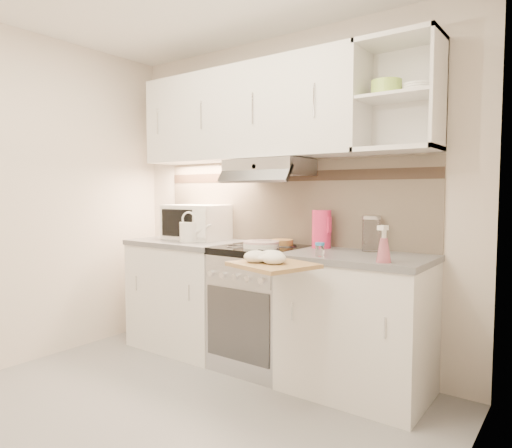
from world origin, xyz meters
name	(u,v)px	position (x,y,z in m)	size (l,w,h in m)	color
ground	(147,427)	(0.00, 0.00, 0.00)	(3.00, 3.00, 0.00)	gray
room_shell	(191,137)	(0.00, 0.37, 1.63)	(3.04, 2.84, 2.52)	beige
base_cabinet_left	(189,296)	(-0.75, 1.10, 0.43)	(0.90, 0.60, 0.86)	white
worktop_left	(188,242)	(-0.75, 1.10, 0.88)	(0.92, 0.62, 0.04)	slate
base_cabinet_right	(356,327)	(0.75, 1.10, 0.43)	(0.90, 0.60, 0.86)	white
worktop_right	(358,258)	(0.75, 1.10, 0.88)	(0.92, 0.62, 0.04)	slate
electric_range	(262,306)	(0.00, 1.10, 0.45)	(0.60, 0.60, 0.90)	#B7B7BC
microwave	(197,222)	(-0.76, 1.22, 1.05)	(0.53, 0.40, 0.29)	white
watering_can	(190,231)	(-0.65, 1.01, 0.99)	(0.28, 0.15, 0.24)	silver
plate_stack	(261,244)	(0.05, 1.03, 0.92)	(0.26, 0.26, 0.05)	white
bread_loaf	(282,242)	(0.07, 1.26, 0.92)	(0.16, 0.16, 0.04)	#9A613A
pink_pitcher	(322,229)	(0.40, 1.27, 1.04)	(0.15, 0.14, 0.27)	#DD285B
glass_jar	(371,233)	(0.76, 1.30, 1.02)	(0.13, 0.13, 0.24)	white
spice_jar	(320,249)	(0.59, 0.89, 0.94)	(0.06, 0.06, 0.09)	silver
spray_bottle	(384,247)	(1.00, 0.88, 0.99)	(0.09, 0.09, 0.23)	pink
cutting_board	(273,265)	(0.45, 0.58, 0.87)	(0.44, 0.39, 0.02)	tan
dish_towel	(271,256)	(0.42, 0.61, 0.92)	(0.27, 0.23, 0.07)	white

